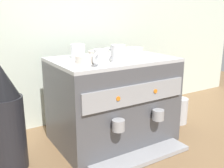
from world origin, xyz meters
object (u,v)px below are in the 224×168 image
at_px(espresso_machine, 112,100).
at_px(coffee_grinder, 6,120).
at_px(milk_pitcher, 179,111).
at_px(ceramic_bowl_2, 86,59).
at_px(ceramic_bowl_0, 125,52).
at_px(ceramic_bowl_3, 134,51).
at_px(ceramic_bowl_1, 99,54).
at_px(ceramic_cup_1, 101,57).
at_px(ceramic_cup_0, 78,51).
at_px(ceramic_cup_2, 117,53).

distance_m(espresso_machine, coffee_grinder, 0.53).
bearing_deg(milk_pitcher, ceramic_bowl_2, -179.80).
height_order(ceramic_bowl_0, ceramic_bowl_3, ceramic_bowl_0).
bearing_deg(ceramic_bowl_1, ceramic_bowl_2, -139.29).
bearing_deg(espresso_machine, ceramic_cup_1, -137.51).
bearing_deg(ceramic_bowl_2, milk_pitcher, 0.20).
bearing_deg(espresso_machine, milk_pitcher, -4.07).
xyz_separation_m(ceramic_cup_0, ceramic_cup_1, (0.00, -0.22, -0.00)).
xyz_separation_m(ceramic_cup_0, milk_pitcher, (0.61, -0.13, -0.40)).
bearing_deg(ceramic_bowl_1, espresso_machine, -60.16).
xyz_separation_m(espresso_machine, ceramic_bowl_2, (-0.16, -0.04, 0.24)).
bearing_deg(ceramic_bowl_1, ceramic_bowl_3, 1.03).
height_order(ceramic_bowl_1, coffee_grinder, ceramic_bowl_1).
height_order(ceramic_cup_1, ceramic_cup_2, ceramic_cup_2).
bearing_deg(ceramic_bowl_3, ceramic_cup_2, -142.32).
relative_size(ceramic_bowl_3, milk_pitcher, 0.66).
bearing_deg(espresso_machine, ceramic_bowl_3, 21.45).
bearing_deg(ceramic_bowl_0, espresso_machine, -167.80).
bearing_deg(ceramic_bowl_3, espresso_machine, -158.55).
xyz_separation_m(ceramic_cup_2, ceramic_bowl_2, (-0.13, 0.07, -0.02)).
bearing_deg(ceramic_bowl_2, ceramic_cup_0, 81.11).
distance_m(ceramic_cup_1, ceramic_bowl_2, 0.10).
distance_m(ceramic_cup_1, ceramic_cup_2, 0.11).
relative_size(ceramic_cup_2, ceramic_bowl_2, 0.88).
relative_size(ceramic_bowl_1, ceramic_bowl_3, 1.00).
xyz_separation_m(ceramic_cup_1, ceramic_bowl_0, (0.23, 0.15, -0.01)).
xyz_separation_m(ceramic_cup_1, ceramic_cup_2, (0.10, 0.03, 0.01)).
xyz_separation_m(ceramic_bowl_2, milk_pitcher, (0.63, 0.00, -0.38)).
bearing_deg(ceramic_cup_0, ceramic_bowl_0, -17.86).
relative_size(ceramic_cup_0, ceramic_cup_1, 1.02).
xyz_separation_m(ceramic_bowl_0, ceramic_bowl_3, (0.10, 0.05, -0.00)).
xyz_separation_m(ceramic_cup_0, coffee_grinder, (-0.39, -0.09, -0.26)).
bearing_deg(ceramic_cup_1, ceramic_bowl_3, 31.55).
distance_m(ceramic_cup_2, ceramic_bowl_2, 0.14).
distance_m(espresso_machine, ceramic_bowl_0, 0.26).
distance_m(coffee_grinder, milk_pitcher, 1.01).
bearing_deg(ceramic_bowl_1, milk_pitcher, -11.56).
distance_m(ceramic_bowl_0, ceramic_bowl_3, 0.11).
bearing_deg(ceramic_bowl_3, milk_pitcher, -21.31).
relative_size(ceramic_cup_0, ceramic_bowl_3, 0.94).
relative_size(espresso_machine, ceramic_cup_1, 6.22).
xyz_separation_m(ceramic_bowl_2, coffee_grinder, (-0.37, 0.04, -0.24)).
bearing_deg(coffee_grinder, ceramic_bowl_0, 1.26).
xyz_separation_m(ceramic_bowl_0, ceramic_bowl_2, (-0.26, -0.06, -0.00)).
relative_size(ceramic_cup_1, ceramic_cup_2, 1.06).
bearing_deg(ceramic_bowl_3, ceramic_cup_1, -148.45).
height_order(ceramic_cup_2, ceramic_bowl_1, ceramic_cup_2).
distance_m(ceramic_cup_1, coffee_grinder, 0.49).
xyz_separation_m(ceramic_bowl_1, coffee_grinder, (-0.49, -0.06, -0.24)).
distance_m(espresso_machine, ceramic_bowl_1, 0.25).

